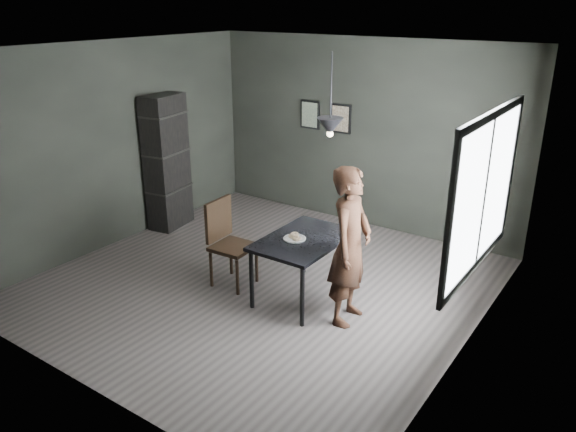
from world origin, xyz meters
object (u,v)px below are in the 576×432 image
Objects in this scene: shelf_unit at (167,162)px; pendant_lamp at (330,126)px; cafe_table at (304,245)px; woman at (350,246)px; wood_chair at (227,237)px; white_plate at (295,239)px.

shelf_unit is 2.32× the size of pendant_lamp.
woman reaches higher than cafe_table.
cafe_table is 0.71m from woman.
cafe_table is 0.69× the size of woman.
cafe_table is at bearing 10.03° from wood_chair.
cafe_table is at bearing 72.76° from woman.
woman is 3.69m from shelf_unit.
white_plate is (-0.06, -0.09, 0.08)m from cafe_table.
white_plate is 2.98m from shelf_unit.
wood_chair is at bearing -167.26° from cafe_table.
shelf_unit is (-3.59, 0.86, 0.14)m from woman.
pendant_lamp is (1.22, 0.32, 1.44)m from wood_chair.
pendant_lamp reaches higher than white_plate.
pendant_lamp reaches higher than cafe_table.
white_plate is 1.35m from pendant_lamp.
shelf_unit is at bearing 151.52° from wood_chair.
white_plate is 0.27× the size of pendant_lamp.
wood_chair is at bearing -165.32° from pendant_lamp.
pendant_lamp is (3.17, -0.62, 1.05)m from shelf_unit.
cafe_table is at bearing -158.20° from pendant_lamp.
woman is at bearing -11.08° from cafe_table.
woman is at bearing -2.96° from white_plate.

